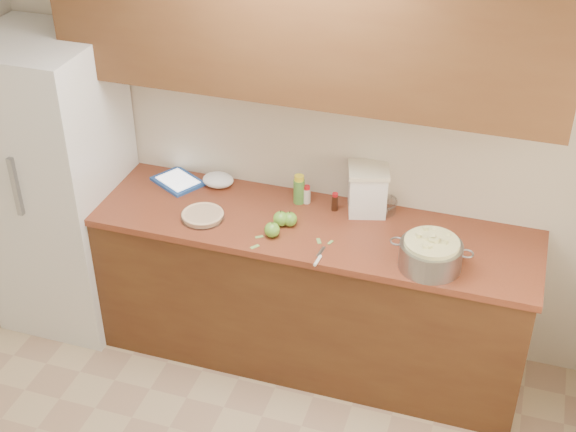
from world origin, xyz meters
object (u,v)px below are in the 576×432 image
(flour_canister, at_px, (368,189))
(tablet, at_px, (178,181))
(colander, at_px, (431,254))
(pie, at_px, (203,215))

(flour_canister, xyz_separation_m, tablet, (-1.12, -0.05, -0.13))
(colander, bearing_deg, flour_canister, 135.43)
(colander, relative_size, tablet, 1.22)
(tablet, bearing_deg, flour_canister, 32.07)
(pie, distance_m, colander, 1.25)
(pie, relative_size, tablet, 0.70)
(pie, bearing_deg, tablet, 133.01)
(pie, xyz_separation_m, flour_canister, (0.83, 0.35, 0.11))
(colander, bearing_deg, pie, 177.41)
(pie, xyz_separation_m, tablet, (-0.29, 0.31, -0.01))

